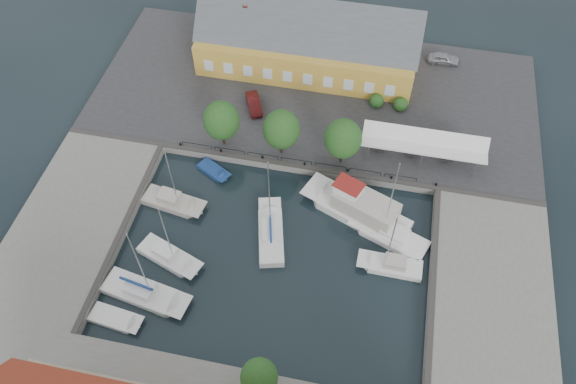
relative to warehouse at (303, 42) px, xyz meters
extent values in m
plane|color=black|center=(2.60, -28.36, -4.43)|extent=(140.00, 140.00, 0.00)
cube|color=#2D2D30|center=(2.60, -5.36, -3.93)|extent=(56.00, 26.00, 1.00)
cube|color=slate|center=(-19.40, -30.36, -3.93)|extent=(12.00, 24.00, 1.00)
cube|color=slate|center=(24.60, -30.36, -3.93)|extent=(12.00, 24.00, 1.00)
cube|color=#383533|center=(2.60, -18.06, -3.37)|extent=(56.00, 0.60, 0.12)
cube|color=#383533|center=(-13.70, -30.36, -3.37)|extent=(0.60, 24.00, 0.12)
cube|color=#383533|center=(18.90, -30.36, -3.37)|extent=(0.60, 24.00, 0.12)
cylinder|color=black|center=(-11.40, -17.76, -3.23)|extent=(0.24, 0.24, 0.40)
cylinder|color=black|center=(-6.40, -17.76, -3.23)|extent=(0.24, 0.24, 0.40)
cylinder|color=black|center=(-1.40, -17.76, -3.23)|extent=(0.24, 0.24, 0.40)
cylinder|color=black|center=(3.60, -17.76, -3.23)|extent=(0.24, 0.24, 0.40)
cylinder|color=black|center=(8.60, -17.76, -3.23)|extent=(0.24, 0.24, 0.40)
cylinder|color=black|center=(13.60, -17.76, -3.23)|extent=(0.24, 0.24, 0.40)
cylinder|color=black|center=(18.60, -17.76, -3.23)|extent=(0.24, 0.24, 0.40)
cube|color=gold|center=(0.60, -0.36, -1.18)|extent=(28.00, 10.00, 4.50)
cube|color=#474C51|center=(0.60, -0.36, 2.32)|extent=(28.56, 7.60, 7.60)
cube|color=gold|center=(-9.40, 5.64, -1.68)|extent=(6.00, 6.00, 3.50)
cube|color=brown|center=(-7.40, -0.36, 4.17)|extent=(0.60, 0.60, 1.20)
cube|color=white|center=(16.60, -13.86, -0.73)|extent=(14.00, 4.00, 0.25)
cylinder|color=silver|center=(10.60, -15.66, -2.08)|extent=(0.10, 0.10, 2.70)
cylinder|color=silver|center=(10.60, -12.06, -2.08)|extent=(0.10, 0.10, 2.70)
cylinder|color=silver|center=(16.60, -15.66, -2.08)|extent=(0.10, 0.10, 2.70)
cylinder|color=silver|center=(16.60, -12.06, -2.08)|extent=(0.10, 0.10, 2.70)
cylinder|color=silver|center=(22.60, -15.66, -2.08)|extent=(0.10, 0.10, 2.70)
cylinder|color=silver|center=(22.60, -12.06, -2.08)|extent=(0.10, 0.10, 2.70)
cylinder|color=black|center=(-6.40, -16.36, -2.38)|extent=(0.30, 0.30, 2.10)
ellipsoid|color=#1E4B1B|center=(-6.40, -16.36, 0.46)|extent=(4.20, 4.20, 4.83)
cylinder|color=black|center=(0.60, -16.36, -2.38)|extent=(0.30, 0.30, 2.10)
ellipsoid|color=#1E4B1B|center=(0.60, -16.36, 0.46)|extent=(4.20, 4.20, 4.83)
cylinder|color=black|center=(7.60, -16.36, -2.38)|extent=(0.30, 0.30, 2.10)
ellipsoid|color=#1E4B1B|center=(7.60, -16.36, 0.46)|extent=(4.20, 4.20, 4.83)
imported|color=#A7A8AF|center=(18.51, 3.89, -2.71)|extent=(4.26, 1.77, 1.44)
imported|color=#591415|center=(-4.37, -9.75, -2.73)|extent=(3.12, 4.50, 1.41)
cube|color=white|center=(1.90, -27.90, -4.28)|extent=(4.18, 7.24, 1.50)
cube|color=white|center=(1.69, -27.08, -3.49)|extent=(4.42, 8.53, 0.08)
cube|color=white|center=(1.86, -27.74, -3.03)|extent=(2.36, 3.07, 0.90)
cylinder|color=silver|center=(1.56, -26.58, 1.58)|extent=(0.12, 0.12, 10.22)
cube|color=navy|center=(1.90, -27.90, -2.28)|extent=(1.06, 3.35, 0.22)
cube|color=white|center=(11.21, -22.97, -4.33)|extent=(10.74, 7.32, 1.80)
cube|color=white|center=(10.04, -22.50, -3.39)|extent=(12.54, 7.95, 0.08)
cube|color=#B9B2A6|center=(11.21, -22.97, -2.33)|extent=(7.61, 5.60, 2.20)
cube|color=white|center=(9.11, -22.11, -0.93)|extent=(3.35, 2.97, 1.20)
cube|color=maroon|center=(9.11, -22.11, -0.28)|extent=(3.62, 3.17, 0.10)
cube|color=white|center=(14.79, -25.23, -4.38)|extent=(7.61, 5.34, 1.30)
cube|color=white|center=(13.98, -24.91, -3.69)|extent=(8.87, 5.75, 0.08)
cube|color=white|center=(14.63, -25.17, -3.23)|extent=(3.35, 2.91, 0.90)
cylinder|color=silver|center=(13.49, -24.71, 1.75)|extent=(0.12, 0.12, 10.96)
cube|color=white|center=(15.14, -28.70, -4.38)|extent=(5.45, 2.34, 1.30)
cube|color=white|center=(14.47, -28.69, -3.69)|extent=(6.53, 2.26, 0.08)
cube|color=#B9B2A6|center=(15.01, -28.69, -3.23)|extent=(2.19, 1.57, 0.90)
cylinder|color=silver|center=(14.06, -28.68, 0.33)|extent=(0.12, 0.12, 8.12)
cube|color=#B9B2A6|center=(-10.32, -25.41, -4.38)|extent=(6.17, 3.43, 1.30)
cube|color=#B9B2A6|center=(-9.60, -25.53, -3.69)|extent=(7.30, 3.51, 0.08)
cube|color=#B9B2A6|center=(-10.18, -25.43, -3.23)|extent=(2.58, 2.07, 0.90)
cylinder|color=silver|center=(-9.17, -25.60, 0.65)|extent=(0.12, 0.12, 8.76)
cube|color=white|center=(-8.40, -32.13, -4.38)|extent=(6.33, 4.25, 1.30)
cube|color=white|center=(-7.71, -32.38, -3.69)|extent=(7.40, 4.56, 0.08)
cube|color=white|center=(-8.26, -32.18, -3.23)|extent=(2.76, 2.33, 0.90)
cylinder|color=silver|center=(-7.30, -32.53, 0.63)|extent=(0.12, 0.12, 8.71)
cube|color=white|center=(-9.51, -36.68, -4.38)|extent=(7.78, 4.07, 1.30)
cube|color=white|center=(-8.60, -36.84, -3.69)|extent=(9.22, 4.21, 0.08)
cube|color=white|center=(-9.33, -36.71, -3.23)|extent=(3.25, 2.41, 0.90)
cylinder|color=silver|center=(-8.06, -36.93, 1.71)|extent=(0.12, 0.12, 10.88)
cube|color=navy|center=(-9.51, -36.68, -2.48)|extent=(3.68, 0.86, 0.22)
cube|color=white|center=(-11.16, -39.82, -4.38)|extent=(4.49, 2.51, 0.90)
cube|color=white|center=(-10.62, -39.88, -3.89)|extent=(5.34, 2.53, 0.08)
cube|color=navy|center=(-6.99, -19.93, -4.38)|extent=(3.81, 3.14, 0.80)
cube|color=navy|center=(-6.62, -20.13, -3.94)|extent=(4.37, 3.41, 0.08)
camera|label=1|loc=(10.23, -59.18, 46.14)|focal=35.00mm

